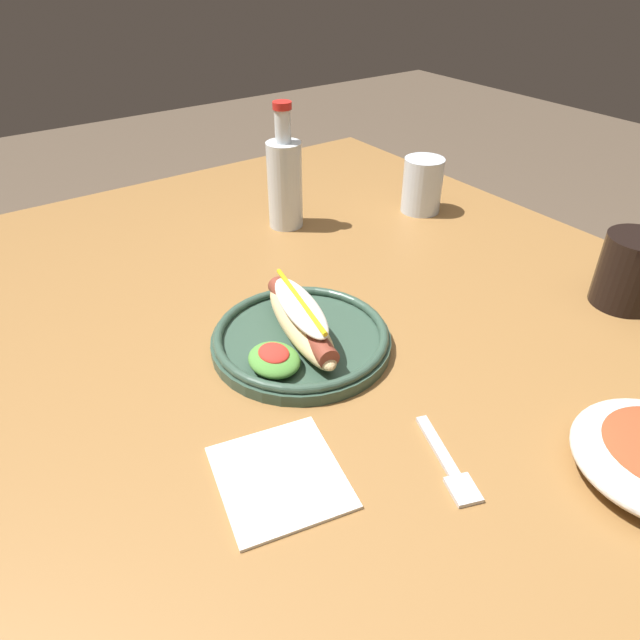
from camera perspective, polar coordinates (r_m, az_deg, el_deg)
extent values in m
plane|color=brown|center=(1.34, 1.79, -28.12)|extent=(8.00, 8.00, 0.00)
cube|color=olive|center=(0.78, 2.74, -2.87)|extent=(1.40, 1.09, 0.04)
cylinder|color=olive|center=(1.62, 2.06, 3.08)|extent=(0.06, 0.06, 0.70)
cylinder|color=#334C3D|center=(0.75, -1.88, -2.14)|extent=(0.23, 0.23, 0.02)
torus|color=#334C3D|center=(0.74, -1.90, -1.40)|extent=(0.23, 0.23, 0.01)
ellipsoid|color=#E0C184|center=(0.73, -1.92, -0.38)|extent=(0.20, 0.09, 0.04)
cylinder|color=brown|center=(0.73, -1.93, 0.12)|extent=(0.18, 0.06, 0.03)
ellipsoid|color=silver|center=(0.72, -1.96, 1.32)|extent=(0.15, 0.07, 0.02)
cylinder|color=yellow|center=(0.71, -1.98, 2.00)|extent=(0.16, 0.04, 0.01)
ellipsoid|color=#4C8C38|center=(0.69, -4.57, -3.95)|extent=(0.07, 0.06, 0.02)
ellipsoid|color=red|center=(0.68, -4.61, -3.29)|extent=(0.04, 0.03, 0.01)
cube|color=silver|center=(0.63, 11.55, -12.10)|extent=(0.08, 0.04, 0.00)
cube|color=silver|center=(0.60, 14.03, -16.05)|extent=(0.04, 0.04, 0.00)
cylinder|color=black|center=(0.92, 28.48, 4.29)|extent=(0.09, 0.09, 0.10)
cylinder|color=silver|center=(1.13, 10.12, 13.04)|extent=(0.07, 0.07, 0.10)
cylinder|color=silver|center=(1.04, -3.50, 13.20)|extent=(0.06, 0.06, 0.15)
cylinder|color=silver|center=(1.01, -3.72, 18.67)|extent=(0.03, 0.03, 0.05)
cylinder|color=red|center=(1.00, -3.79, 20.50)|extent=(0.03, 0.03, 0.01)
cube|color=white|center=(0.59, -4.01, -15.27)|extent=(0.15, 0.15, 0.00)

